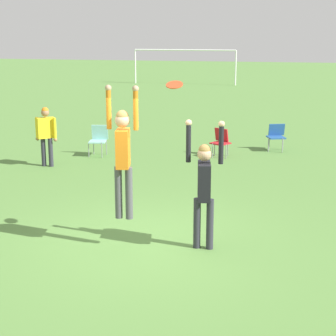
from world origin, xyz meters
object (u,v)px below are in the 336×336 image
frisbee (174,85)px  camping_chair_3 (99,138)px  person_jumping (123,149)px  person_defending (204,182)px  camping_chair_0 (276,135)px  camping_chair_1 (221,140)px  person_spectator_near (46,131)px

frisbee → camping_chair_3: frisbee is taller
person_jumping → person_defending: (1.28, 0.26, -0.53)m
camping_chair_0 → camping_chair_1: (-1.51, -1.20, -0.01)m
person_spectator_near → person_jumping: bearing=-95.1°
person_jumping → person_defending: 1.42m
person_defending → camping_chair_0: size_ratio=2.71×
camping_chair_3 → person_spectator_near: bearing=50.4°
camping_chair_3 → person_jumping: bearing=102.3°
camping_chair_1 → person_spectator_near: person_spectator_near is taller
person_jumping → camping_chair_3: size_ratio=2.48×
frisbee → camping_chair_3: 7.78m
person_jumping → camping_chair_3: bearing=12.1°
person_jumping → frisbee: 1.32m
camping_chair_0 → person_spectator_near: size_ratio=0.50×
camping_chair_0 → camping_chair_1: size_ratio=1.00×
person_spectator_near → person_defending: bearing=-85.4°
person_jumping → camping_chair_3: 7.39m
camping_chair_1 → camping_chair_3: (-3.47, -0.71, 0.05)m
camping_chair_3 → person_spectator_near: (-0.86, -1.61, 0.43)m
camping_chair_3 → person_spectator_near: person_spectator_near is taller
frisbee → camping_chair_1: bearing=92.0°
camping_chair_0 → frisbee: bearing=60.9°
frisbee → camping_chair_3: size_ratio=0.31×
camping_chair_1 → person_defending: bearing=127.1°
person_defending → frisbee: size_ratio=7.98×
person_defending → camping_chair_1: bearing=174.4°
frisbee → person_defending: bearing=6.0°
person_jumping → person_spectator_near: 6.38m
frisbee → person_spectator_near: bearing=133.3°
person_defending → camping_chair_0: person_defending is taller
camping_chair_3 → frisbee: bearing=108.6°
frisbee → camping_chair_0: 8.77m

